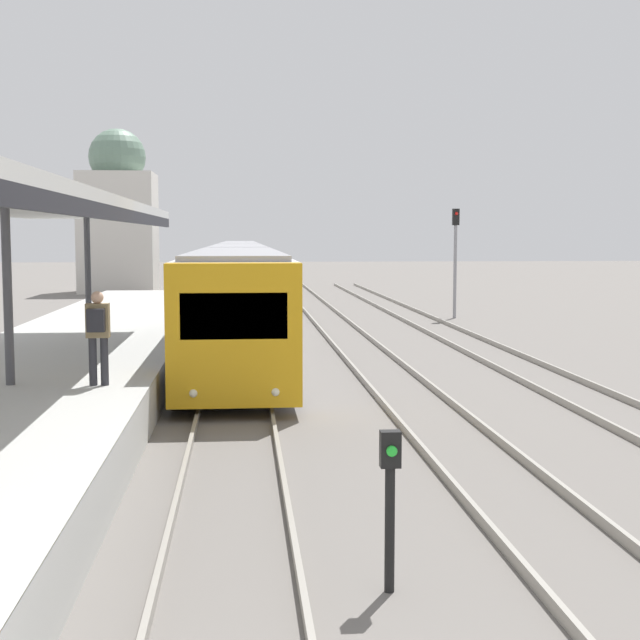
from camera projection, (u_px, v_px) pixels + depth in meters
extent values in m
cube|color=beige|center=(5.00, 201.00, 15.46)|extent=(4.00, 20.56, 0.20)
cube|color=black|center=(119.00, 214.00, 15.65)|extent=(0.08, 20.56, 0.24)
cylinder|color=#47474C|center=(8.00, 297.00, 15.61)|extent=(0.16, 0.16, 3.12)
cylinder|color=#47474C|center=(88.00, 276.00, 23.77)|extent=(0.16, 0.16, 3.12)
cylinder|color=#2D2D33|center=(93.00, 362.00, 15.65)|extent=(0.14, 0.14, 0.85)
cylinder|color=#2D2D33|center=(104.00, 361.00, 15.67)|extent=(0.14, 0.14, 0.85)
cube|color=olive|center=(98.00, 320.00, 15.59)|extent=(0.40, 0.22, 0.60)
sphere|color=tan|center=(97.00, 297.00, 15.56)|extent=(0.22, 0.22, 0.22)
cube|color=#232328|center=(96.00, 320.00, 15.39)|extent=(0.30, 0.18, 0.40)
cube|color=gold|center=(234.00, 335.00, 17.02)|extent=(2.58, 0.70, 2.74)
cube|color=black|center=(234.00, 316.00, 16.66)|extent=(2.01, 0.04, 0.88)
sphere|color=#EFEACC|center=(193.00, 393.00, 16.72)|extent=(0.16, 0.16, 0.16)
sphere|color=#EFEACC|center=(276.00, 392.00, 16.85)|extent=(0.16, 0.16, 0.16)
cube|color=silver|center=(236.00, 305.00, 24.52)|extent=(2.58, 14.41, 2.74)
cube|color=gray|center=(236.00, 253.00, 24.38)|extent=(2.27, 14.12, 0.12)
cube|color=black|center=(236.00, 294.00, 24.49)|extent=(2.60, 13.25, 0.71)
cylinder|color=black|center=(187.00, 378.00, 19.90)|extent=(0.12, 0.70, 0.70)
cylinder|color=black|center=(284.00, 377.00, 20.09)|extent=(0.12, 0.70, 0.70)
cylinder|color=black|center=(204.00, 333.00, 29.18)|extent=(0.12, 0.70, 0.70)
cylinder|color=black|center=(271.00, 332.00, 29.37)|extent=(0.12, 0.70, 0.70)
cube|color=silver|center=(238.00, 279.00, 39.15)|extent=(2.58, 14.41, 2.74)
cube|color=gray|center=(238.00, 247.00, 39.02)|extent=(2.27, 14.12, 0.12)
cube|color=black|center=(238.00, 272.00, 39.12)|extent=(2.60, 13.25, 0.71)
cylinder|color=black|center=(210.00, 318.00, 34.53)|extent=(0.12, 0.70, 0.70)
cylinder|color=black|center=(266.00, 318.00, 34.72)|extent=(0.12, 0.70, 0.70)
cylinder|color=black|center=(217.00, 301.00, 43.82)|extent=(0.12, 0.70, 0.70)
cylinder|color=black|center=(261.00, 301.00, 44.01)|extent=(0.12, 0.70, 0.70)
cube|color=silver|center=(239.00, 267.00, 53.78)|extent=(2.58, 14.41, 2.74)
cube|color=gray|center=(239.00, 244.00, 53.65)|extent=(2.27, 14.12, 0.12)
cube|color=black|center=(239.00, 262.00, 53.76)|extent=(2.60, 13.25, 0.71)
cylinder|color=black|center=(219.00, 294.00, 49.17)|extent=(0.12, 0.70, 0.70)
cylinder|color=black|center=(259.00, 294.00, 49.36)|extent=(0.12, 0.70, 0.70)
cylinder|color=black|center=(223.00, 285.00, 58.45)|extent=(0.12, 0.70, 0.70)
cylinder|color=black|center=(256.00, 285.00, 58.64)|extent=(0.12, 0.70, 0.70)
cube|color=silver|center=(240.00, 261.00, 68.42)|extent=(2.58, 14.41, 2.74)
cube|color=gray|center=(240.00, 242.00, 68.29)|extent=(2.27, 14.12, 0.12)
cube|color=black|center=(240.00, 257.00, 68.39)|extent=(2.60, 13.25, 0.71)
cylinder|color=black|center=(224.00, 281.00, 63.80)|extent=(0.12, 0.70, 0.70)
cylinder|color=black|center=(255.00, 281.00, 63.99)|extent=(0.12, 0.70, 0.70)
cylinder|color=black|center=(227.00, 275.00, 73.09)|extent=(0.12, 0.70, 0.70)
cylinder|color=black|center=(253.00, 275.00, 73.28)|extent=(0.12, 0.70, 0.70)
cylinder|color=black|center=(390.00, 530.00, 8.76)|extent=(0.10, 0.10, 1.26)
cube|color=black|center=(390.00, 449.00, 8.69)|extent=(0.20, 0.14, 0.36)
sphere|color=green|center=(392.00, 451.00, 8.60)|extent=(0.11, 0.11, 0.11)
cylinder|color=gray|center=(455.00, 264.00, 38.15)|extent=(0.14, 0.14, 4.69)
cube|color=black|center=(456.00, 217.00, 37.97)|extent=(0.28, 0.20, 0.70)
sphere|color=red|center=(457.00, 214.00, 37.84)|extent=(0.14, 0.14, 0.14)
cube|color=silver|center=(119.00, 233.00, 55.93)|extent=(4.59, 4.59, 7.46)
sphere|color=slate|center=(117.00, 157.00, 55.49)|extent=(3.53, 3.53, 3.53)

